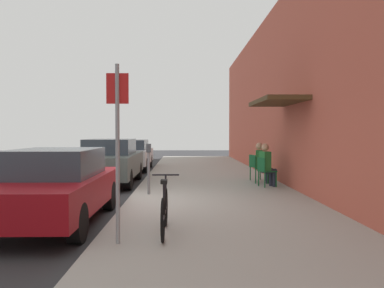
{
  "coord_description": "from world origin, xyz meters",
  "views": [
    {
      "loc": [
        1.35,
        -9.52,
        1.73
      ],
      "look_at": [
        1.71,
        6.59,
        1.28
      ],
      "focal_mm": 37.84,
      "sensor_mm": 36.0,
      "label": 1
    }
  ],
  "objects": [
    {
      "name": "parked_car_1",
      "position": [
        -1.1,
        4.02,
        0.78
      ],
      "size": [
        1.8,
        4.4,
        1.51
      ],
      "color": "#47514C",
      "rests_on": "ground_plane"
    },
    {
      "name": "cafe_chair_0",
      "position": [
        3.79,
        2.42,
        0.62
      ],
      "size": [
        0.55,
        0.55,
        0.87
      ],
      "color": "#14592D",
      "rests_on": "sidewalk_slab"
    },
    {
      "name": "parking_meter",
      "position": [
        0.45,
        1.04,
        0.89
      ],
      "size": [
        0.12,
        0.1,
        1.32
      ],
      "color": "slate",
      "rests_on": "sidewalk_slab"
    },
    {
      "name": "ground_plane",
      "position": [
        0.0,
        0.0,
        0.0
      ],
      "size": [
        60.0,
        60.0,
        0.0
      ],
      "primitive_type": "plane",
      "color": "#2D2D30"
    },
    {
      "name": "building_facade",
      "position": [
        4.65,
        2.0,
        3.05
      ],
      "size": [
        1.4,
        32.0,
        6.11
      ],
      "color": "#BC5442",
      "rests_on": "ground_plane"
    },
    {
      "name": "sidewalk_slab",
      "position": [
        2.25,
        2.0,
        0.06
      ],
      "size": [
        4.5,
        32.0,
        0.12
      ],
      "primitive_type": "cube",
      "color": "#9E9B93",
      "rests_on": "ground_plane"
    },
    {
      "name": "street_sign",
      "position": [
        0.4,
        -3.65,
        1.64
      ],
      "size": [
        0.32,
        0.06,
        2.6
      ],
      "color": "gray",
      "rests_on": "sidewalk_slab"
    },
    {
      "name": "seated_patron_0",
      "position": [
        3.84,
        2.44,
        0.82
      ],
      "size": [
        0.51,
        0.46,
        1.29
      ],
      "color": "#232838",
      "rests_on": "sidewalk_slab"
    },
    {
      "name": "cafe_chair_2",
      "position": [
        3.79,
        3.92,
        0.62
      ],
      "size": [
        0.56,
        0.56,
        0.87
      ],
      "color": "#14592D",
      "rests_on": "sidewalk_slab"
    },
    {
      "name": "parked_car_0",
      "position": [
        -1.1,
        -1.81,
        0.73
      ],
      "size": [
        1.8,
        4.4,
        1.42
      ],
      "color": "maroon",
      "rests_on": "ground_plane"
    },
    {
      "name": "cafe_chair_1",
      "position": [
        3.78,
        3.31,
        0.62
      ],
      "size": [
        0.51,
        0.51,
        0.87
      ],
      "color": "#14592D",
      "rests_on": "sidewalk_slab"
    },
    {
      "name": "parked_car_2",
      "position": [
        -1.1,
        9.23,
        0.73
      ],
      "size": [
        1.8,
        4.4,
        1.4
      ],
      "color": "silver",
      "rests_on": "ground_plane"
    },
    {
      "name": "bicycle_0",
      "position": [
        1.05,
        -3.1,
        0.48
      ],
      "size": [
        0.46,
        1.71,
        0.9
      ],
      "color": "black",
      "rests_on": "sidewalk_slab"
    },
    {
      "name": "seated_patron_1",
      "position": [
        3.84,
        3.3,
        0.82
      ],
      "size": [
        0.48,
        0.42,
        1.29
      ],
      "color": "#232838",
      "rests_on": "sidewalk_slab"
    }
  ]
}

